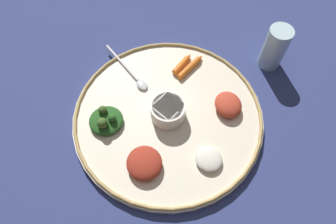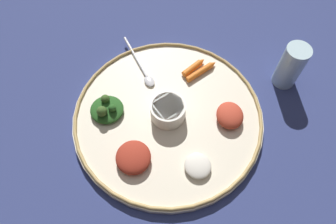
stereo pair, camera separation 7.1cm
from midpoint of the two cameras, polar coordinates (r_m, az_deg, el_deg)
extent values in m
plane|color=navy|center=(0.73, -2.74, -1.47)|extent=(2.40, 2.40, 0.00)
cylinder|color=beige|center=(0.73, -2.77, -1.16)|extent=(0.45, 0.45, 0.02)
torus|color=tan|center=(0.72, -2.81, -0.72)|extent=(0.44, 0.44, 0.01)
cylinder|color=silver|center=(0.70, -2.88, 0.02)|extent=(0.08, 0.08, 0.04)
cylinder|color=#99471E|center=(0.68, -2.94, 0.80)|extent=(0.07, 0.07, 0.01)
ellipsoid|color=silver|center=(0.76, -7.51, 4.77)|extent=(0.04, 0.03, 0.01)
cylinder|color=silver|center=(0.81, -11.06, 8.78)|extent=(0.14, 0.04, 0.01)
ellipsoid|color=#23511E|center=(0.72, -14.18, -1.80)|extent=(0.10, 0.10, 0.02)
sphere|color=#385623|center=(0.72, -14.82, 0.09)|extent=(0.02, 0.02, 0.02)
sphere|color=#385623|center=(0.70, -14.94, -2.27)|extent=(0.02, 0.02, 0.02)
sphere|color=#23511E|center=(0.70, -13.18, -1.38)|extent=(0.02, 0.02, 0.02)
cylinder|color=orange|center=(0.78, 1.37, 7.96)|extent=(0.05, 0.08, 0.02)
cone|color=orange|center=(0.81, 3.55, 9.90)|extent=(0.02, 0.02, 0.01)
cylinder|color=orange|center=(0.79, -0.14, 8.45)|extent=(0.04, 0.06, 0.02)
cone|color=orange|center=(0.81, 1.42, 10.09)|extent=(0.02, 0.02, 0.01)
ellipsoid|color=#B73D28|center=(0.72, 8.41, 1.14)|extent=(0.08, 0.07, 0.03)
ellipsoid|color=silver|center=(0.66, 4.58, -8.97)|extent=(0.07, 0.06, 0.02)
ellipsoid|color=maroon|center=(0.66, -7.52, -9.67)|extent=(0.08, 0.08, 0.03)
cylinder|color=silver|center=(0.81, 16.86, 11.15)|extent=(0.06, 0.06, 0.12)
cylinder|color=tan|center=(0.84, 16.16, 9.40)|extent=(0.05, 0.05, 0.04)
camera|label=1|loc=(0.04, -92.87, -5.07)|focal=32.81mm
camera|label=2|loc=(0.04, 87.13, 5.07)|focal=32.81mm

